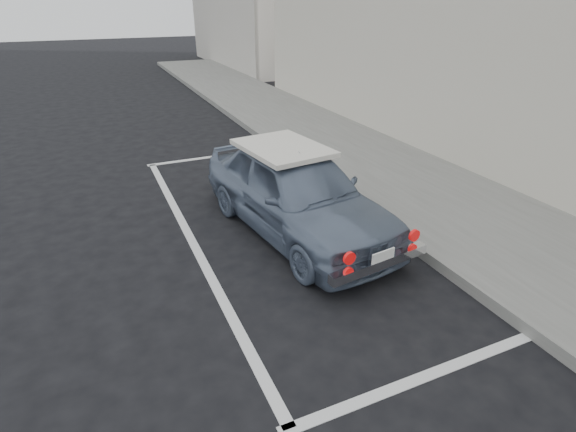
# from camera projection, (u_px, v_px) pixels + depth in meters

# --- Properties ---
(ground) EXTENTS (80.00, 80.00, 0.00)m
(ground) POSITION_uv_depth(u_px,v_px,m) (352.00, 357.00, 4.40)
(ground) COLOR black
(ground) RESTS_ON ground
(sidewalk) EXTENTS (2.80, 40.00, 0.15)m
(sidewalk) POSITION_uv_depth(u_px,v_px,m) (459.00, 212.00, 7.18)
(sidewalk) COLOR slate
(sidewalk) RESTS_ON ground
(pline_rear) EXTENTS (3.00, 0.12, 0.01)m
(pline_rear) POSITION_uv_depth(u_px,v_px,m) (427.00, 376.00, 4.18)
(pline_rear) COLOR silver
(pline_rear) RESTS_ON ground
(pline_front) EXTENTS (3.00, 0.12, 0.01)m
(pline_front) POSITION_uv_depth(u_px,v_px,m) (217.00, 156.00, 9.91)
(pline_front) COLOR silver
(pline_front) RESTS_ON ground
(pline_side) EXTENTS (0.12, 7.00, 0.01)m
(pline_side) POSITION_uv_depth(u_px,v_px,m) (191.00, 239.00, 6.53)
(pline_side) COLOR silver
(pline_side) RESTS_ON ground
(retro_coupe) EXTENTS (1.97, 3.88, 1.26)m
(retro_coupe) POSITION_uv_depth(u_px,v_px,m) (296.00, 191.00, 6.50)
(retro_coupe) COLOR slate
(retro_coupe) RESTS_ON ground
(cat) EXTENTS (0.29, 0.38, 0.22)m
(cat) POSITION_uv_depth(u_px,v_px,m) (372.00, 271.00, 5.60)
(cat) COLOR #756759
(cat) RESTS_ON ground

